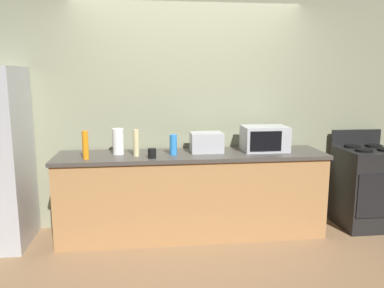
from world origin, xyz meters
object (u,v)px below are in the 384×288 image
Objects in this scene: bottle_hand_soap at (136,143)px; toaster_oven at (206,142)px; bottle_dish_soap at (85,145)px; paper_towel_roll at (118,141)px; stove_range at (366,187)px; mug_black at (152,153)px; microwave at (265,139)px; bottle_spray_cleaner at (173,145)px.

toaster_oven is at bearing 10.17° from bottle_hand_soap.
paper_towel_roll is at bearing 33.58° from bottle_dish_soap.
stove_range is at bearing -1.04° from paper_towel_roll.
toaster_oven is 0.64m from mug_black.
mug_black is (0.35, -0.24, -0.09)m from paper_towel_roll.
microwave is 1.25m from mug_black.
bottle_hand_soap reaches higher than mug_black.
bottle_dish_soap is at bearing -173.95° from microwave.
stove_range is at bearing 2.81° from bottle_dish_soap.
microwave is at bearing 6.05° from bottle_dish_soap.
bottle_spray_cleaner is at bearing -9.77° from paper_towel_roll.
bottle_hand_soap is (-1.39, -0.12, 0.00)m from microwave.
bottle_hand_soap is 0.21m from mug_black.
toaster_oven is 1.24× the size of bottle_hand_soap.
bottle_hand_soap is (0.19, -0.12, 0.00)m from paper_towel_roll.
toaster_oven is 1.26× the size of paper_towel_roll.
toaster_oven is at bearing 0.61° from paper_towel_roll.
bottle_dish_soap is 2.88× the size of mug_black.
mug_black is at bearing -175.58° from stove_range.
toaster_oven is 1.61× the size of bottle_spray_cleaner.
paper_towel_roll is (-1.57, 0.00, 0.00)m from microwave.
microwave is at bearing 5.01° from bottle_hand_soap.
stove_range is 4.00× the size of paper_towel_roll.
paper_towel_roll is 2.78× the size of mug_black.
stove_range is 5.10× the size of bottle_spray_cleaner.
bottle_hand_soap is at bearing -169.83° from toaster_oven.
stove_range is 2.25× the size of microwave.
paper_towel_roll is at bearing 179.92° from microwave.
bottle_dish_soap is at bearing -173.25° from bottle_spray_cleaner.
bottle_hand_soap reaches higher than toaster_oven.
bottle_dish_soap reaches higher than bottle_hand_soap.
mug_black is (-2.42, -0.19, 0.49)m from stove_range.
paper_towel_roll reaches higher than bottle_spray_cleaner.
microwave is (-1.20, 0.05, 0.57)m from stove_range.
paper_towel_roll is at bearing -179.39° from toaster_oven.
microwave is 1.01m from bottle_spray_cleaner.
bottle_hand_soap reaches higher than bottle_spray_cleaner.
toaster_oven is (-1.84, 0.06, 0.54)m from stove_range.
microwave is 0.64m from toaster_oven.
microwave is at bearing -0.08° from paper_towel_roll.
bottle_hand_soap is (-2.58, -0.07, 0.58)m from stove_range.
bottle_dish_soap reaches higher than mug_black.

